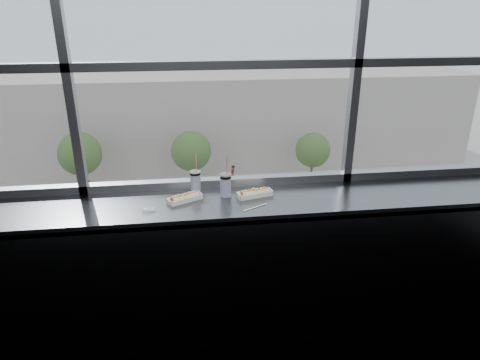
{
  "coord_description": "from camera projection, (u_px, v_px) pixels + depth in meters",
  "views": [
    {
      "loc": [
        -0.24,
        -1.51,
        2.37
      ],
      "look_at": [
        0.12,
        1.23,
        1.25
      ],
      "focal_mm": 32.0,
      "sensor_mm": 36.0,
      "label": 1
    }
  ],
  "objects": [
    {
      "name": "street_asphalt",
      "position": [
        195.0,
        242.0,
        26.18
      ],
      "size": [
        80.0,
        10.0,
        0.06
      ],
      "primitive_type": "cube",
      "color": "black",
      "rests_on": "plaza_ground"
    },
    {
      "name": "pedestrian_c",
      "position": [
        233.0,
        174.0,
        34.03
      ],
      "size": [
        0.68,
        0.91,
        2.04
      ],
      "primitive_type": "imported",
      "rotation": [
        0.0,
        0.0,
        4.71
      ],
      "color": "#66605B",
      "rests_on": "far_sidewalk"
    },
    {
      "name": "wall_back_lower",
      "position": [
        221.0,
        248.0,
        3.48
      ],
      "size": [
        6.0,
        0.0,
        6.0
      ],
      "primitive_type": "plane",
      "rotation": [
        1.57,
        0.0,
        0.0
      ],
      "color": "black",
      "rests_on": "ground"
    },
    {
      "name": "far_building",
      "position": [
        187.0,
        112.0,
        41.23
      ],
      "size": [
        50.0,
        14.0,
        8.0
      ],
      "primitive_type": "cube",
      "color": "#B0A397",
      "rests_on": "plaza_ground"
    },
    {
      "name": "plaza_ground",
      "position": [
        188.0,
        136.0,
        47.79
      ],
      "size": [
        120.0,
        120.0,
        0.0
      ],
      "primitive_type": "plane",
      "color": "#B0AAA3",
      "rests_on": "ground"
    },
    {
      "name": "car_near_e",
      "position": [
        417.0,
        248.0,
        23.59
      ],
      "size": [
        3.13,
        6.14,
        1.96
      ],
      "primitive_type": "imported",
      "rotation": [
        0.0,
        0.0,
        1.69
      ],
      "color": "#745BBD",
      "rests_on": "street_asphalt"
    },
    {
      "name": "tree_center",
      "position": [
        191.0,
        151.0,
        32.34
      ],
      "size": [
        3.06,
        3.06,
        4.78
      ],
      "color": "#47382B",
      "rests_on": "far_sidewalk"
    },
    {
      "name": "soda_cup_left",
      "position": [
        195.0,
        180.0,
        3.14
      ],
      "size": [
        0.08,
        0.08,
        0.3
      ],
      "color": "white",
      "rests_on": "counter"
    },
    {
      "name": "tree_left",
      "position": [
        80.0,
        154.0,
        31.31
      ],
      "size": [
        3.19,
        3.19,
        4.98
      ],
      "color": "#47382B",
      "rests_on": "far_sidewalk"
    },
    {
      "name": "pedestrian_b",
      "position": [
        194.0,
        173.0,
        33.96
      ],
      "size": [
        0.73,
        0.98,
        2.2
      ],
      "primitive_type": "imported",
      "rotation": [
        0.0,
        0.0,
        4.71
      ],
      "color": "#66605B",
      "rests_on": "far_sidewalk"
    },
    {
      "name": "car_near_b",
      "position": [
        84.0,
        271.0,
        21.43
      ],
      "size": [
        2.8,
        6.27,
        2.06
      ],
      "primitive_type": "imported",
      "rotation": [
        0.0,
        0.0,
        1.61
      ],
      "color": "black",
      "rests_on": "street_asphalt"
    },
    {
      "name": "window_glass",
      "position": [
        216.0,
        18.0,
        2.84
      ],
      "size": [
        6.0,
        0.0,
        6.0
      ],
      "primitive_type": "plane",
      "rotation": [
        1.57,
        0.0,
        0.0
      ],
      "color": "silver",
      "rests_on": "ground"
    },
    {
      "name": "loose_straw",
      "position": [
        255.0,
        207.0,
        2.91
      ],
      "size": [
        0.18,
        0.1,
        0.01
      ],
      "primitive_type": "cylinder",
      "rotation": [
        0.0,
        1.57,
        0.49
      ],
      "color": "white",
      "rests_on": "counter"
    },
    {
      "name": "tree_right",
      "position": [
        313.0,
        150.0,
        33.6
      ],
      "size": [
        2.75,
        2.75,
        4.3
      ],
      "color": "#47382B",
      "rests_on": "far_sidewalk"
    },
    {
      "name": "window_mullions",
      "position": [
        217.0,
        18.0,
        2.82
      ],
      "size": [
        6.0,
        0.08,
        2.4
      ],
      "primitive_type": null,
      "color": "gray",
      "rests_on": "ground"
    },
    {
      "name": "hotdog_tray_right",
      "position": [
        255.0,
        193.0,
        3.08
      ],
      "size": [
        0.27,
        0.14,
        0.06
      ],
      "rotation": [
        0.0,
        0.0,
        0.24
      ],
      "color": "white",
      "rests_on": "counter"
    },
    {
      "name": "counter_fascia",
      "position": [
        228.0,
        287.0,
        2.99
      ],
      "size": [
        6.0,
        0.04,
        1.04
      ],
      "primitive_type": "cube",
      "color": "slate",
      "rests_on": "ground"
    },
    {
      "name": "far_sidewalk",
      "position": [
        192.0,
        190.0,
        33.54
      ],
      "size": [
        80.0,
        6.0,
        0.04
      ],
      "primitive_type": "cube",
      "color": "#B0AAA3",
      "rests_on": "plaza_ground"
    },
    {
      "name": "soda_cup_right",
      "position": [
        226.0,
        184.0,
        3.06
      ],
      "size": [
        0.09,
        0.09,
        0.32
      ],
      "color": "white",
      "rests_on": "counter"
    },
    {
      "name": "counter",
      "position": [
        223.0,
        204.0,
        3.03
      ],
      "size": [
        6.0,
        0.55,
        0.06
      ],
      "primitive_type": "cube",
      "color": "slate",
      "rests_on": "ground"
    },
    {
      "name": "pedestrian_a",
      "position": [
        87.0,
        185.0,
        31.84
      ],
      "size": [
        0.94,
        0.7,
        2.11
      ],
      "primitive_type": "imported",
      "rotation": [
        0.0,
        0.0,
        3.14
      ],
      "color": "#66605B",
      "rests_on": "far_sidewalk"
    },
    {
      "name": "wrapper",
      "position": [
        148.0,
        209.0,
        2.86
      ],
      "size": [
        0.1,
        0.07,
        0.02
      ],
      "primitive_type": "ellipsoid",
      "color": "silver",
      "rests_on": "counter"
    },
    {
      "name": "car_near_d",
      "position": [
        333.0,
        252.0,
        22.98
      ],
      "size": [
        3.24,
        6.6,
        2.13
      ],
      "primitive_type": "imported",
      "rotation": [
        0.0,
        0.0,
        1.66
      ],
      "color": "#B3BAA4",
      "rests_on": "street_asphalt"
    },
    {
      "name": "hotdog_tray_left",
      "position": [
        185.0,
        198.0,
        3.0
      ],
      "size": [
        0.26,
        0.19,
        0.06
      ],
      "rotation": [
        0.0,
        0.0,
        0.47
      ],
      "color": "white",
      "rests_on": "counter"
    },
    {
      "name": "car_far_b",
      "position": [
        222.0,
        197.0,
        29.71
      ],
      "size": [
        2.86,
        6.27,
        2.05
      ],
      "primitive_type": "imported",
      "rotation": [
        0.0,
        0.0,
        1.52
      ],
      "color": "#AC480F",
      "rests_on": "street_asphalt"
    },
    {
      "name": "car_far_a",
      "position": [
        71.0,
        207.0,
        28.53
      ],
      "size": [
        3.06,
        5.85,
        1.86
      ],
      "primitive_type": "imported",
      "rotation": [
        0.0,
        0.0,
        1.7
      ],
      "color": "black",
      "rests_on": "street_asphalt"
    },
    {
      "name": "car_far_c",
      "position": [
        381.0,
        190.0,
        31.14
      ],
      "size": [
        2.52,
        5.64,
        1.85
      ],
      "primitive_type": "imported",
      "rotation": [
        0.0,
        0.0,
        1.61
      ],
      "color": "beige",
      "rests_on": "street_asphalt"
    }
  ]
}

